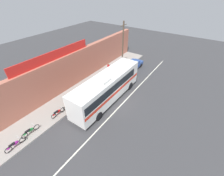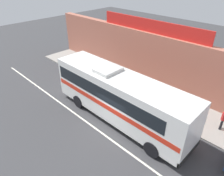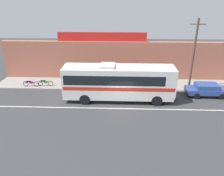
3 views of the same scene
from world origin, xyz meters
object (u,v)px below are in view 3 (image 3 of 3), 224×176
motorcycle_red (31,83)px  pedestrian_far_right (141,79)px  utility_pole (193,55)px  motorcycle_green (86,84)px  motorcycle_blue (45,82)px  motorcycle_black (72,83)px  parked_car (207,89)px  intercity_bus (118,81)px  pedestrian_by_curb (168,77)px

motorcycle_red → pedestrian_far_right: pedestrian_far_right is taller
utility_pole → motorcycle_green: utility_pole is taller
motorcycle_green → motorcycle_red: same height
motorcycle_blue → motorcycle_red: bearing=-171.1°
motorcycle_green → motorcycle_blue: size_ratio=1.00×
utility_pole → motorcycle_black: utility_pole is taller
motorcycle_green → parked_car: bearing=-6.7°
utility_pole → motorcycle_red: utility_pole is taller
utility_pole → motorcycle_red: (-18.21, 0.14, -3.59)m
intercity_bus → motorcycle_red: (-10.20, 2.82, -1.50)m
parked_car → motorcycle_blue: parked_car is taller
motorcycle_blue → pedestrian_far_right: (11.25, 0.21, 0.50)m
motorcycle_black → motorcycle_green: size_ratio=0.98×
pedestrian_far_right → pedestrian_by_curb: size_ratio=1.01×
utility_pole → motorcycle_green: bearing=179.2°
parked_car → pedestrian_far_right: 7.12m
pedestrian_far_right → utility_pole: bearing=-6.5°
motorcycle_black → motorcycle_blue: size_ratio=0.98×
parked_car → motorcycle_green: bearing=173.3°
parked_car → utility_pole: 3.98m
intercity_bus → parked_car: intercity_bus is taller
parked_car → pedestrian_far_right: size_ratio=2.75×
motorcycle_black → pedestrian_far_right: size_ratio=1.15×
utility_pole → motorcycle_green: (-11.74, 0.16, -3.59)m
motorcycle_green → pedestrian_by_curb: bearing=6.7°
motorcycle_green → motorcycle_blue: (-4.84, 0.24, 0.00)m
pedestrian_far_right → intercity_bus: bearing=-129.0°
motorcycle_blue → pedestrian_by_curb: (14.50, 0.89, 0.49)m
intercity_bus → motorcycle_black: 6.28m
intercity_bus → pedestrian_by_curb: 7.19m
motorcycle_black → pedestrian_far_right: bearing=2.7°
intercity_bus → motorcycle_green: (-3.74, 2.84, -1.50)m
intercity_bus → motorcycle_black: size_ratio=6.02×
utility_pole → motorcycle_red: 18.56m
motorcycle_blue → motorcycle_red: (-1.62, -0.25, 0.00)m
parked_car → motorcycle_blue: 18.16m
motorcycle_green → motorcycle_blue: same height
motorcycle_blue → pedestrian_far_right: bearing=1.1°
motorcycle_red → pedestrian_by_curb: pedestrian_by_curb is taller
parked_car → motorcycle_green: parked_car is taller
motorcycle_red → pedestrian_by_curb: 16.17m
utility_pole → pedestrian_by_curb: (-2.09, 1.28, -3.10)m
intercity_bus → pedestrian_far_right: size_ratio=6.89×
motorcycle_blue → parked_car: bearing=-5.7°
utility_pole → pedestrian_far_right: utility_pole is taller
motorcycle_green → pedestrian_far_right: 6.44m
intercity_bus → utility_pole: utility_pole is taller
motorcycle_green → pedestrian_far_right: pedestrian_far_right is taller
intercity_bus → pedestrian_by_curb: size_ratio=6.95×
pedestrian_far_right → motorcycle_green: bearing=-176.0°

